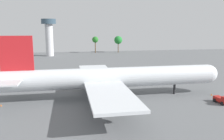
# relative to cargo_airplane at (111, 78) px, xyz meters

# --- Properties ---
(ground_plane) EXTENTS (277.91, 277.91, 0.00)m
(ground_plane) POSITION_rel_cargo_airplane_xyz_m (0.43, 0.00, -6.11)
(ground_plane) COLOR slate
(cargo_airplane) EXTENTS (69.48, 55.60, 18.93)m
(cargo_airplane) POSITION_rel_cargo_airplane_xyz_m (0.00, 0.00, 0.00)
(cargo_airplane) COLOR silver
(cargo_airplane) RESTS_ON ground_plane
(pushback_tractor) EXTENTS (2.65, 5.02, 2.40)m
(pushback_tractor) POSITION_rel_cargo_airplane_xyz_m (29.72, -11.71, -4.93)
(pushback_tractor) COLOR #B21E19
(pushback_tractor) RESTS_ON ground_plane
(safety_cone_nose) EXTENTS (0.41, 0.41, 0.59)m
(safety_cone_nose) POSITION_rel_cargo_airplane_xyz_m (31.69, -3.90, -5.81)
(safety_cone_nose) COLOR orange
(safety_cone_nose) RESTS_ON ground_plane
(safety_cone_tail) EXTENTS (0.40, 0.40, 0.57)m
(safety_cone_tail) POSITION_rel_cargo_airplane_xyz_m (-30.84, -2.61, -5.82)
(safety_cone_tail) COLOR orange
(safety_cone_tail) RESTS_ON ground_plane
(control_tower) EXTENTS (10.62, 10.62, 27.28)m
(control_tower) POSITION_rel_cargo_airplane_xyz_m (-25.89, 111.58, 10.59)
(control_tower) COLOR silver
(control_tower) RESTS_ON ground_plane
(tree_line_backdrop) EXTENTS (99.58, 6.80, 14.88)m
(tree_line_backdrop) POSITION_rel_cargo_airplane_xyz_m (-26.47, 126.84, 3.62)
(tree_line_backdrop) COLOR #51381E
(tree_line_backdrop) RESTS_ON ground_plane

